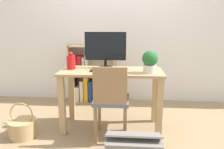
% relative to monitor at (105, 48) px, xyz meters
% --- Properties ---
extents(ground_plane, '(10.00, 10.00, 0.00)m').
position_rel_monitor_xyz_m(ground_plane, '(0.09, -0.17, -1.02)').
color(ground_plane, '#997F5B').
extents(wall_back, '(8.00, 0.05, 2.60)m').
position_rel_monitor_xyz_m(wall_back, '(0.09, 0.96, 0.28)').
color(wall_back, white).
rests_on(wall_back, ground_plane).
extents(desk, '(1.25, 0.56, 0.76)m').
position_rel_monitor_xyz_m(desk, '(0.09, -0.17, -0.43)').
color(desk, tan).
rests_on(desk, ground_plane).
extents(monitor, '(0.53, 0.17, 0.46)m').
position_rel_monitor_xyz_m(monitor, '(0.00, 0.00, 0.00)').
color(monitor, black).
rests_on(monitor, desk).
extents(keyboard, '(0.31, 0.11, 0.02)m').
position_rel_monitor_xyz_m(keyboard, '(-0.01, -0.23, -0.25)').
color(keyboard, black).
rests_on(keyboard, desk).
extents(vase, '(0.11, 0.11, 0.22)m').
position_rel_monitor_xyz_m(vase, '(-0.42, -0.13, -0.17)').
color(vase, red).
rests_on(vase, desk).
extents(potted_plant, '(0.18, 0.18, 0.26)m').
position_rel_monitor_xyz_m(potted_plant, '(0.54, -0.28, -0.12)').
color(potted_plant, silver).
rests_on(potted_plant, desk).
extents(chair, '(0.40, 0.40, 0.88)m').
position_rel_monitor_xyz_m(chair, '(0.11, -0.46, -0.53)').
color(chair, slate).
rests_on(chair, ground_plane).
extents(bookshelf, '(0.76, 0.28, 0.97)m').
position_rel_monitor_xyz_m(bookshelf, '(-0.43, 0.78, -0.60)').
color(bookshelf, tan).
rests_on(bookshelf, ground_plane).
extents(basket, '(0.32, 0.32, 0.42)m').
position_rel_monitor_xyz_m(basket, '(-0.94, -0.48, -0.90)').
color(basket, tan).
rests_on(basket, ground_plane).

